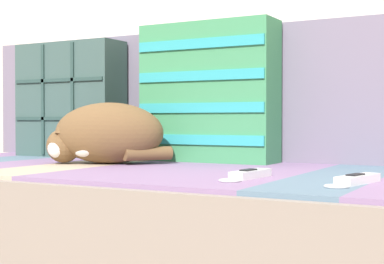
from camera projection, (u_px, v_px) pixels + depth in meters
couch at (145, 238)px, 1.69m from camera, size 1.83×0.91×0.41m
sofa_backrest at (206, 95)px, 2.02m from camera, size 1.79×0.14×0.43m
throw_pillow_quilted at (70, 100)px, 2.12m from camera, size 0.41×0.14×0.41m
throw_pillow_striped at (208, 93)px, 1.85m from camera, size 0.44×0.14×0.44m
sleeping_cat at (104, 135)px, 1.76m from camera, size 0.37×0.31×0.18m
game_remote_near at (356, 180)px, 1.20m from camera, size 0.08×0.19×0.02m
game_remote_far at (249, 175)px, 1.32m from camera, size 0.06×0.19×0.02m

